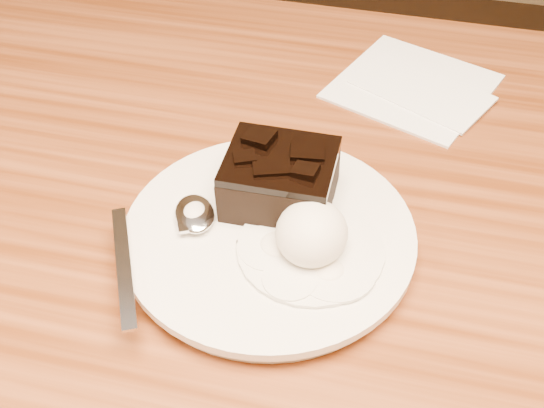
% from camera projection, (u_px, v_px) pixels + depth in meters
% --- Properties ---
extents(plate, '(0.24, 0.24, 0.02)m').
position_uv_depth(plate, '(269.00, 238.00, 0.56)').
color(plate, white).
rests_on(plate, dining_table).
extents(brownie, '(0.09, 0.08, 0.04)m').
position_uv_depth(brownie, '(280.00, 182.00, 0.56)').
color(brownie, black).
rests_on(brownie, plate).
extents(ice_cream_scoop, '(0.06, 0.06, 0.05)m').
position_uv_depth(ice_cream_scoop, '(312.00, 233.00, 0.52)').
color(ice_cream_scoop, white).
rests_on(ice_cream_scoop, plate).
extents(melt_puddle, '(0.12, 0.12, 0.00)m').
position_uv_depth(melt_puddle, '(311.00, 249.00, 0.54)').
color(melt_puddle, white).
rests_on(melt_puddle, plate).
extents(spoon, '(0.11, 0.18, 0.01)m').
position_uv_depth(spoon, '(195.00, 215.00, 0.56)').
color(spoon, silver).
rests_on(spoon, plate).
extents(napkin, '(0.20, 0.20, 0.01)m').
position_uv_depth(napkin, '(413.00, 85.00, 0.73)').
color(napkin, white).
rests_on(napkin, dining_table).
extents(crumb_a, '(0.01, 0.01, 0.00)m').
position_uv_depth(crumb_a, '(320.00, 259.00, 0.53)').
color(crumb_a, black).
rests_on(crumb_a, plate).
extents(crumb_b, '(0.01, 0.01, 0.00)m').
position_uv_depth(crumb_b, '(240.00, 243.00, 0.54)').
color(crumb_b, black).
rests_on(crumb_b, plate).
extents(crumb_c, '(0.01, 0.01, 0.00)m').
position_uv_depth(crumb_c, '(335.00, 229.00, 0.55)').
color(crumb_c, black).
rests_on(crumb_c, plate).
extents(crumb_d, '(0.01, 0.01, 0.00)m').
position_uv_depth(crumb_d, '(297.00, 264.00, 0.52)').
color(crumb_d, black).
rests_on(crumb_d, plate).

